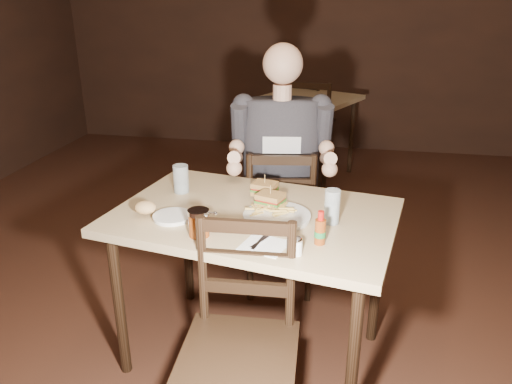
% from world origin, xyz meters
% --- Properties ---
extents(room_shell, '(7.00, 7.00, 7.00)m').
position_xyz_m(room_shell, '(0.00, 0.00, 1.40)').
color(room_shell, black).
rests_on(room_shell, ground).
extents(main_table, '(1.34, 1.01, 0.77)m').
position_xyz_m(main_table, '(-0.12, -0.19, 0.69)').
color(main_table, tan).
rests_on(main_table, ground).
extents(bg_table, '(1.06, 1.06, 0.77)m').
position_xyz_m(bg_table, '(-0.12, 2.50, 0.68)').
color(bg_table, tan).
rests_on(bg_table, ground).
extents(chair_far, '(0.48, 0.51, 0.90)m').
position_xyz_m(chair_far, '(-0.09, 0.47, 0.45)').
color(chair_far, black).
rests_on(chair_far, ground).
extents(chair_near, '(0.44, 0.48, 0.91)m').
position_xyz_m(chair_near, '(-0.07, -0.75, 0.46)').
color(chair_near, black).
rests_on(chair_near, ground).
extents(bg_chair_far, '(0.52, 0.54, 0.83)m').
position_xyz_m(bg_chair_far, '(-0.12, 3.05, 0.41)').
color(bg_chair_far, black).
rests_on(bg_chair_far, ground).
extents(bg_chair_near, '(0.51, 0.55, 0.96)m').
position_xyz_m(bg_chair_near, '(-0.12, 1.95, 0.48)').
color(bg_chair_near, black).
rests_on(bg_chair_near, ground).
extents(diner, '(0.63, 0.52, 0.98)m').
position_xyz_m(diner, '(-0.09, 0.42, 0.95)').
color(diner, '#2F2F34').
rests_on(diner, chair_far).
extents(dinner_plate, '(0.33, 0.33, 0.02)m').
position_xyz_m(dinner_plate, '(-0.01, -0.23, 0.78)').
color(dinner_plate, white).
rests_on(dinner_plate, main_table).
extents(sandwich_left, '(0.12, 0.11, 0.10)m').
position_xyz_m(sandwich_left, '(-0.11, -0.00, 0.83)').
color(sandwich_left, '#B7843E').
rests_on(sandwich_left, dinner_plate).
extents(sandwich_right, '(0.14, 0.12, 0.10)m').
position_xyz_m(sandwich_right, '(-0.06, -0.13, 0.84)').
color(sandwich_right, '#B7843E').
rests_on(sandwich_right, dinner_plate).
extents(fries_pile, '(0.26, 0.20, 0.04)m').
position_xyz_m(fries_pile, '(-0.04, -0.21, 0.80)').
color(fries_pile, '#E0BB5E').
rests_on(fries_pile, dinner_plate).
extents(ketchup_dollop, '(0.05, 0.05, 0.01)m').
position_xyz_m(ketchup_dollop, '(-0.08, -0.17, 0.79)').
color(ketchup_dollop, maroon).
rests_on(ketchup_dollop, dinner_plate).
extents(glass_left, '(0.09, 0.09, 0.14)m').
position_xyz_m(glass_left, '(-0.52, -0.01, 0.84)').
color(glass_left, silver).
rests_on(glass_left, main_table).
extents(glass_right, '(0.08, 0.08, 0.15)m').
position_xyz_m(glass_right, '(0.22, -0.23, 0.84)').
color(glass_right, silver).
rests_on(glass_right, main_table).
extents(hot_sauce, '(0.05, 0.05, 0.14)m').
position_xyz_m(hot_sauce, '(0.18, -0.43, 0.84)').
color(hot_sauce, maroon).
rests_on(hot_sauce, main_table).
extents(salt_shaker, '(0.04, 0.04, 0.07)m').
position_xyz_m(salt_shaker, '(0.11, -0.53, 0.80)').
color(salt_shaker, white).
rests_on(salt_shaker, main_table).
extents(pepper_shaker, '(0.04, 0.04, 0.06)m').
position_xyz_m(pepper_shaker, '(0.08, -0.52, 0.80)').
color(pepper_shaker, '#38332D').
rests_on(pepper_shaker, main_table).
extents(syrup_dispenser, '(0.10, 0.10, 0.11)m').
position_xyz_m(syrup_dispenser, '(-0.30, -0.44, 0.83)').
color(syrup_dispenser, maroon).
rests_on(syrup_dispenser, main_table).
extents(napkin, '(0.20, 0.19, 0.00)m').
position_xyz_m(napkin, '(-0.02, -0.48, 0.77)').
color(napkin, white).
rests_on(napkin, main_table).
extents(knife, '(0.06, 0.21, 0.00)m').
position_xyz_m(knife, '(-0.04, -0.43, 0.78)').
color(knife, silver).
rests_on(knife, napkin).
extents(fork, '(0.08, 0.15, 0.00)m').
position_xyz_m(fork, '(-0.04, -0.45, 0.78)').
color(fork, silver).
rests_on(fork, napkin).
extents(side_plate, '(0.19, 0.19, 0.01)m').
position_xyz_m(side_plate, '(-0.46, -0.31, 0.78)').
color(side_plate, white).
rests_on(side_plate, main_table).
extents(bread_roll, '(0.11, 0.09, 0.06)m').
position_xyz_m(bread_roll, '(-0.58, -0.31, 0.81)').
color(bread_roll, tan).
rests_on(bread_roll, side_plate).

